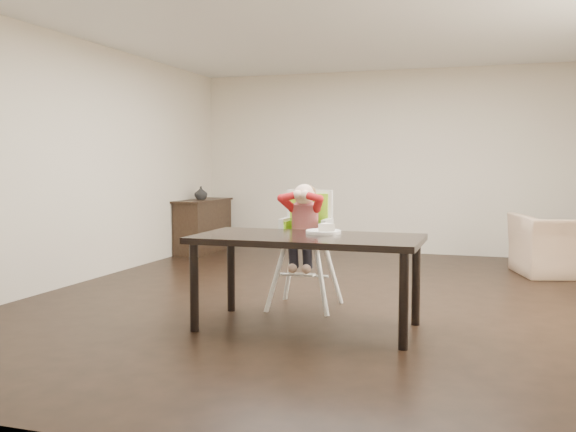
% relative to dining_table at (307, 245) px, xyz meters
% --- Properties ---
extents(ground, '(7.00, 7.00, 0.00)m').
position_rel_dining_table_xyz_m(ground, '(0.03, 1.16, -0.67)').
color(ground, black).
rests_on(ground, ground).
extents(room_walls, '(6.02, 7.02, 2.71)m').
position_rel_dining_table_xyz_m(room_walls, '(0.03, 1.16, 1.18)').
color(room_walls, beige).
rests_on(room_walls, ground).
extents(dining_table, '(1.80, 0.90, 0.75)m').
position_rel_dining_table_xyz_m(dining_table, '(0.00, 0.00, 0.00)').
color(dining_table, black).
rests_on(dining_table, ground).
extents(high_chair, '(0.48, 0.48, 1.14)m').
position_rel_dining_table_xyz_m(high_chair, '(-0.23, 0.74, 0.13)').
color(high_chair, white).
rests_on(high_chair, ground).
extents(plate, '(0.33, 0.33, 0.08)m').
position_rel_dining_table_xyz_m(plate, '(0.09, 0.19, 0.11)').
color(plate, white).
rests_on(plate, dining_table).
extents(armchair, '(1.26, 0.99, 0.96)m').
position_rel_dining_table_xyz_m(armchair, '(2.23, 3.27, -0.19)').
color(armchair, tan).
rests_on(armchair, ground).
extents(sideboard, '(0.44, 1.26, 0.79)m').
position_rel_dining_table_xyz_m(sideboard, '(-2.75, 3.86, -0.27)').
color(sideboard, black).
rests_on(sideboard, ground).
extents(vase, '(0.22, 0.23, 0.19)m').
position_rel_dining_table_xyz_m(vase, '(-2.75, 3.79, 0.22)').
color(vase, '#99999E').
rests_on(vase, sideboard).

